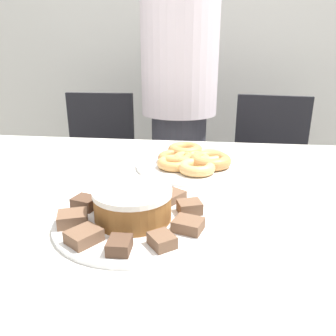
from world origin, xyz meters
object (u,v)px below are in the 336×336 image
object	(u,v)px
plate_donuts	(191,165)
plate_cake	(134,220)
office_chair_right	(266,185)
person_standing	(179,104)
office_chair_left	(97,178)
frosted_cake	(133,204)

from	to	relation	value
plate_donuts	plate_cake	bearing A→B (deg)	-104.76
office_chair_right	plate_donuts	world-z (taller)	office_chair_right
person_standing	office_chair_left	size ratio (longest dim) A/B	1.83
office_chair_right	plate_cake	world-z (taller)	office_chair_right
person_standing	plate_donuts	xyz separation A→B (m)	(0.11, -0.75, -0.09)
person_standing	office_chair_right	world-z (taller)	person_standing
office_chair_right	plate_cake	bearing A→B (deg)	-103.24
person_standing	frosted_cake	world-z (taller)	person_standing
plate_donuts	office_chair_right	bearing A→B (deg)	62.26
office_chair_right	plate_donuts	distance (m)	0.88
plate_donuts	office_chair_left	bearing A→B (deg)	129.16
frosted_cake	office_chair_right	bearing A→B (deg)	66.54
plate_donuts	person_standing	bearing A→B (deg)	98.28
person_standing	office_chair_right	size ratio (longest dim) A/B	1.83
plate_donuts	frosted_cake	size ratio (longest dim) A/B	2.11
office_chair_right	plate_cake	distance (m)	1.25
person_standing	office_chair_right	distance (m)	0.65
plate_cake	frosted_cake	bearing A→B (deg)	0.00
plate_donuts	frosted_cake	world-z (taller)	frosted_cake
office_chair_left	office_chair_right	distance (m)	0.96
frosted_cake	person_standing	bearing A→B (deg)	90.34
office_chair_left	plate_cake	world-z (taller)	office_chair_left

